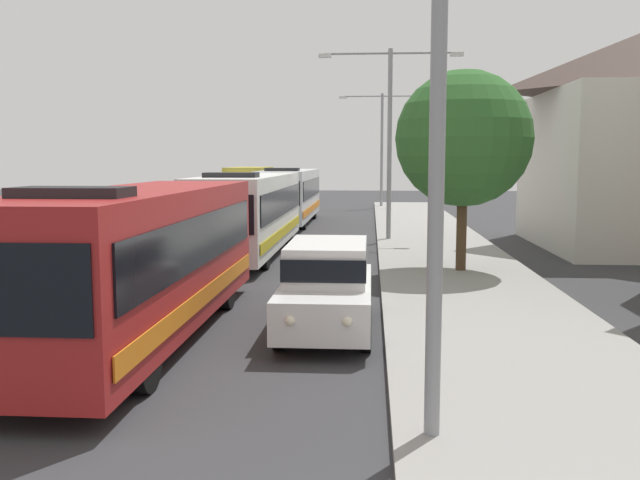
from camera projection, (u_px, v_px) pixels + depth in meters
bus_lead at (142, 256)px, 13.92m from camera, size 2.58×10.55×3.21m
bus_second_in_line at (250, 211)px, 26.41m from camera, size 2.58×11.78×3.21m
bus_middle at (290, 194)px, 39.37m from camera, size 2.58×11.35×3.21m
white_suv at (327, 283)px, 14.60m from camera, size 1.86×4.91×1.90m
box_truck_oncoming at (247, 190)px, 44.30m from camera, size 2.35×7.74×3.15m
streetlamp_near at (440, 5)px, 8.21m from camera, size 4.99×0.28×8.86m
streetlamp_mid at (390, 123)px, 30.13m from camera, size 6.23×0.28×8.25m
streetlamp_far at (382, 137)px, 52.02m from camera, size 6.45×0.28×8.41m
roadside_tree at (464, 139)px, 21.47m from camera, size 4.24×4.24×6.26m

